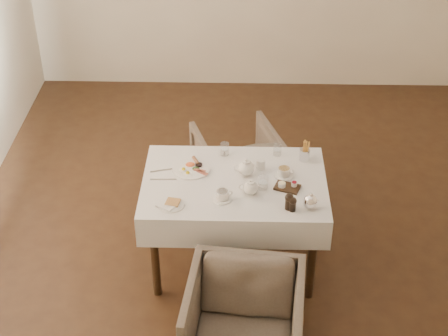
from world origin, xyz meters
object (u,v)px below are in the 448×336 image
Objects in this scene: table at (234,194)px; armchair_far at (237,163)px; teapot_centre at (246,167)px; armchair_near at (244,325)px; breakfast_plate at (192,168)px.

table reaches higher than armchair_far.
teapot_centre is (0.07, -0.81, 0.52)m from armchair_far.
armchair_near is 2.70× the size of breakfast_plate.
armchair_near is at bearing -85.33° from table.
breakfast_plate is at bearing 155.94° from table.
table is 1.77× the size of armchair_near.
breakfast_plate is 1.67× the size of teapot_centre.
armchair_near is at bearing -69.76° from breakfast_plate.
armchair_far is 4.11× the size of teapot_centre.
teapot_centre is at bearing 45.87° from table.
armchair_far is at bearing 97.87° from armchair_near.
armchair_far is 0.94m from breakfast_plate.
armchair_near is 1.82m from armchair_far.
teapot_centre is at bearing 95.68° from armchair_near.
table is 0.36m from breakfast_plate.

